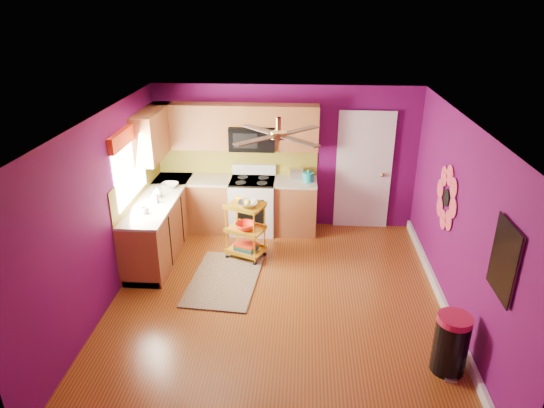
{
  "coord_description": "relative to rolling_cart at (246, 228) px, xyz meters",
  "views": [
    {
      "loc": [
        0.31,
        -5.51,
        3.85
      ],
      "look_at": [
        -0.09,
        0.4,
        1.28
      ],
      "focal_mm": 32.0,
      "sensor_mm": 36.0,
      "label": 1
    }
  ],
  "objects": [
    {
      "name": "ground",
      "position": [
        0.55,
        -1.19,
        -0.52
      ],
      "size": [
        5.0,
        5.0,
        0.0
      ],
      "primitive_type": "plane",
      "color": "brown",
      "rests_on": "ground"
    },
    {
      "name": "room_envelope",
      "position": [
        0.58,
        -1.19,
        1.12
      ],
      "size": [
        4.54,
        5.04,
        2.52
      ],
      "color": "#5B0A51",
      "rests_on": "ground"
    },
    {
      "name": "lower_cabinets",
      "position": [
        -0.79,
        0.63,
        -0.08
      ],
      "size": [
        2.81,
        2.31,
        0.94
      ],
      "color": "brown",
      "rests_on": "ground"
    },
    {
      "name": "electric_range",
      "position": [
        0.0,
        0.98,
        -0.03
      ],
      "size": [
        0.76,
        0.66,
        1.13
      ],
      "color": "white",
      "rests_on": "ground"
    },
    {
      "name": "upper_cabinetry",
      "position": [
        -0.69,
        0.98,
        1.28
      ],
      "size": [
        2.8,
        2.3,
        1.26
      ],
      "color": "brown",
      "rests_on": "ground"
    },
    {
      "name": "left_window",
      "position": [
        -1.66,
        -0.14,
        1.22
      ],
      "size": [
        0.08,
        1.35,
        1.08
      ],
      "color": "white",
      "rests_on": "ground"
    },
    {
      "name": "panel_door",
      "position": [
        1.9,
        1.28,
        0.51
      ],
      "size": [
        0.95,
        0.11,
        2.15
      ],
      "color": "white",
      "rests_on": "ground"
    },
    {
      "name": "right_wall_art",
      "position": [
        2.78,
        -1.53,
        0.93
      ],
      "size": [
        0.04,
        2.74,
        1.04
      ],
      "color": "black",
      "rests_on": "ground"
    },
    {
      "name": "ceiling_fan",
      "position": [
        0.55,
        -0.99,
        1.77
      ],
      "size": [
        1.01,
        1.01,
        0.26
      ],
      "color": "#BF8C3F",
      "rests_on": "ground"
    },
    {
      "name": "shag_rug",
      "position": [
        -0.24,
        -0.7,
        -0.5
      ],
      "size": [
        1.06,
        1.6,
        0.02
      ],
      "primitive_type": "cube",
      "rotation": [
        0.0,
        0.0,
        -0.08
      ],
      "color": "black",
      "rests_on": "ground"
    },
    {
      "name": "rolling_cart",
      "position": [
        0.0,
        0.0,
        0.0
      ],
      "size": [
        0.67,
        0.59,
        1.01
      ],
      "color": "gold",
      "rests_on": "ground"
    },
    {
      "name": "trash_can",
      "position": [
        2.52,
        -2.35,
        -0.16
      ],
      "size": [
        0.41,
        0.43,
        0.71
      ],
      "color": "black",
      "rests_on": "ground"
    },
    {
      "name": "teal_kettle",
      "position": [
        0.95,
        0.98,
        0.51
      ],
      "size": [
        0.18,
        0.18,
        0.21
      ],
      "color": "teal",
      "rests_on": "lower_cabinets"
    },
    {
      "name": "toaster",
      "position": [
        0.75,
        1.11,
        0.51
      ],
      "size": [
        0.22,
        0.15,
        0.18
      ],
      "primitive_type": "cube",
      "color": "beige",
      "rests_on": "lower_cabinets"
    },
    {
      "name": "soap_bottle_a",
      "position": [
        -1.37,
        -0.08,
        0.52
      ],
      "size": [
        0.09,
        0.09,
        0.2
      ],
      "primitive_type": "imported",
      "color": "#EA3F72",
      "rests_on": "lower_cabinets"
    },
    {
      "name": "soap_bottle_b",
      "position": [
        -1.38,
        0.13,
        0.51
      ],
      "size": [
        0.13,
        0.13,
        0.17
      ],
      "primitive_type": "imported",
      "color": "white",
      "rests_on": "lower_cabinets"
    },
    {
      "name": "counter_dish",
      "position": [
        -1.31,
        0.56,
        0.46
      ],
      "size": [
        0.28,
        0.28,
        0.07
      ],
      "primitive_type": "imported",
      "color": "white",
      "rests_on": "lower_cabinets"
    },
    {
      "name": "counter_cup",
      "position": [
        -1.4,
        -0.48,
        0.47
      ],
      "size": [
        0.12,
        0.12,
        0.1
      ],
      "primitive_type": "imported",
      "color": "white",
      "rests_on": "lower_cabinets"
    }
  ]
}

